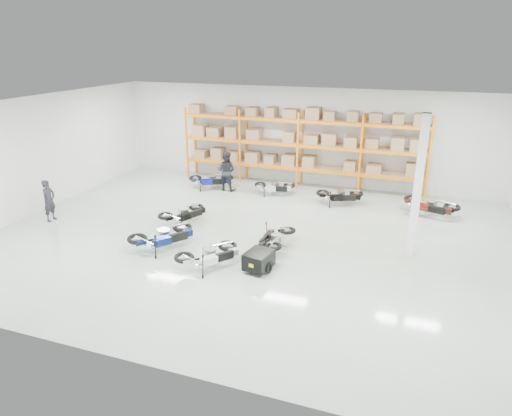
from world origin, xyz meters
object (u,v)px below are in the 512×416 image
at_px(moto_back_d, 430,202).
at_px(person_left, 49,201).
at_px(moto_silver_left, 210,251).
at_px(moto_back_a, 211,177).
at_px(moto_touring_right, 275,235).
at_px(person_back, 226,171).
at_px(moto_blue_centre, 163,232).
at_px(trailer, 259,260).
at_px(moto_back_c, 340,193).
at_px(moto_black_far_left, 184,211).
at_px(moto_back_b, 275,185).

distance_m(moto_back_d, person_left, 14.57).
bearing_deg(moto_silver_left, moto_back_a, -28.62).
height_order(moto_touring_right, person_back, person_back).
distance_m(moto_back_a, person_left, 7.00).
bearing_deg(moto_blue_centre, person_left, 25.55).
distance_m(trailer, moto_back_c, 6.80).
height_order(moto_silver_left, moto_back_a, moto_silver_left).
bearing_deg(moto_black_far_left, moto_back_b, -90.24).
bearing_deg(moto_silver_left, moto_black_far_left, -13.69).
bearing_deg(moto_back_d, moto_silver_left, 155.53).
relative_size(trailer, moto_back_c, 0.88).
xyz_separation_m(moto_blue_centre, moto_back_b, (1.75, 6.59, -0.11)).
bearing_deg(moto_back_d, moto_touring_right, 153.76).
relative_size(moto_touring_right, moto_back_c, 0.98).
distance_m(moto_black_far_left, moto_back_a, 4.36).
xyz_separation_m(moto_silver_left, trailer, (1.45, 0.30, -0.19)).
bearing_deg(moto_back_c, trailer, 152.33).
xyz_separation_m(moto_blue_centre, moto_touring_right, (3.43, 1.20, -0.08)).
relative_size(moto_blue_centre, moto_silver_left, 1.09).
bearing_deg(moto_black_far_left, moto_back_d, -129.63).
height_order(moto_touring_right, moto_back_a, moto_back_a).
bearing_deg(person_left, moto_back_a, -38.69).
relative_size(moto_blue_centre, person_back, 1.06).
bearing_deg(moto_black_far_left, moto_back_c, -115.50).
relative_size(moto_blue_centre, moto_back_a, 1.09).
bearing_deg(moto_back_b, moto_black_far_left, 138.78).
distance_m(moto_back_c, person_left, 11.46).
bearing_deg(moto_back_c, person_back, 70.51).
bearing_deg(moto_touring_right, moto_silver_left, -124.12).
xyz_separation_m(moto_black_far_left, moto_back_b, (2.17, 4.35, -0.04)).
xyz_separation_m(moto_blue_centre, moto_back_c, (4.71, 6.28, -0.07)).
height_order(moto_silver_left, moto_black_far_left, moto_silver_left).
distance_m(moto_silver_left, moto_back_c, 7.49).
distance_m(moto_black_far_left, person_left, 5.15).
relative_size(moto_silver_left, person_left, 1.11).
xyz_separation_m(moto_back_c, person_left, (-10.07, -5.46, 0.28)).
height_order(moto_black_far_left, person_left, person_left).
height_order(moto_blue_centre, moto_back_c, moto_blue_centre).
height_order(moto_silver_left, person_back, person_back).
distance_m(moto_back_c, person_back, 5.26).
bearing_deg(moto_back_d, moto_back_a, 105.57).
xyz_separation_m(moto_silver_left, moto_black_far_left, (-2.41, 2.94, -0.03)).
xyz_separation_m(moto_back_c, person_back, (-5.24, 0.24, 0.39)).
xyz_separation_m(moto_silver_left, person_back, (-2.52, 7.22, 0.36)).
relative_size(moto_blue_centre, moto_touring_right, 1.16).
height_order(moto_touring_right, moto_back_d, moto_back_d).
bearing_deg(person_left, moto_back_b, -54.02).
bearing_deg(moto_blue_centre, person_back, -51.09).
bearing_deg(moto_back_d, person_left, 129.27).
height_order(moto_blue_centre, moto_silver_left, moto_blue_centre).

